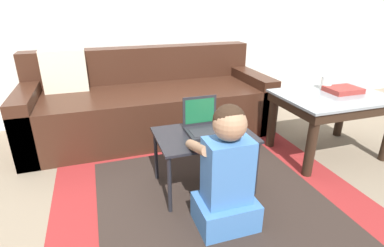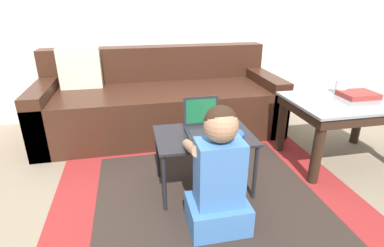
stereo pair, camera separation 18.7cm
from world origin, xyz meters
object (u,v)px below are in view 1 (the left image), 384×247
object	(u,v)px
couch	(148,104)
person_seated	(227,175)
computer_mouse	(238,131)
laptop	(204,127)
coffee_table	(332,105)
cup_on_table	(326,83)
laptop_desk	(204,140)
book_on_table	(343,90)

from	to	relation	value
couch	person_seated	size ratio (longest dim) A/B	3.03
computer_mouse	person_seated	world-z (taller)	person_seated
couch	laptop	world-z (taller)	couch
coffee_table	cup_on_table	distance (m)	0.21
laptop_desk	laptop	bearing A→B (deg)	81.97
person_seated	book_on_table	xyz separation A→B (m)	(1.25, 0.57, 0.19)
person_seated	book_on_table	size ratio (longest dim) A/B	2.78
computer_mouse	coffee_table	bearing A→B (deg)	13.14
couch	computer_mouse	size ratio (longest dim) A/B	18.74
laptop_desk	person_seated	world-z (taller)	person_seated
couch	laptop	distance (m)	1.04
laptop	cup_on_table	xyz separation A→B (m)	(1.15, 0.27, 0.12)
coffee_table	computer_mouse	bearing A→B (deg)	-166.86
couch	cup_on_table	xyz separation A→B (m)	(1.33, -0.74, 0.28)
couch	cup_on_table	bearing A→B (deg)	-29.19
computer_mouse	cup_on_table	distance (m)	1.03
couch	person_seated	distance (m)	1.43
couch	person_seated	xyz separation A→B (m)	(0.15, -1.42, 0.05)
couch	coffee_table	size ratio (longest dim) A/B	2.60
laptop_desk	book_on_table	size ratio (longest dim) A/B	2.37
laptop	cup_on_table	size ratio (longest dim) A/B	2.13
laptop	person_seated	bearing A→B (deg)	-92.59
laptop	book_on_table	world-z (taller)	laptop
cup_on_table	book_on_table	world-z (taller)	cup_on_table
couch	laptop_desk	distance (m)	1.06
couch	computer_mouse	xyz separation A→B (m)	(0.37, -1.10, 0.14)
laptop_desk	cup_on_table	bearing A→B (deg)	14.50
laptop_desk	computer_mouse	distance (m)	0.22
couch	laptop	xyz separation A→B (m)	(0.17, -1.01, 0.16)
coffee_table	laptop	world-z (taller)	laptop
book_on_table	couch	bearing A→B (deg)	148.75
computer_mouse	person_seated	distance (m)	0.39
laptop	person_seated	size ratio (longest dim) A/B	0.32
laptop	computer_mouse	distance (m)	0.22
couch	person_seated	world-z (taller)	couch
cup_on_table	book_on_table	xyz separation A→B (m)	(0.07, -0.11, -0.03)
cup_on_table	couch	bearing A→B (deg)	150.81
cup_on_table	laptop	bearing A→B (deg)	-166.78
cup_on_table	book_on_table	size ratio (longest dim) A/B	0.42
laptop	book_on_table	distance (m)	1.24
book_on_table	cup_on_table	bearing A→B (deg)	124.15
laptop_desk	laptop	distance (m)	0.08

